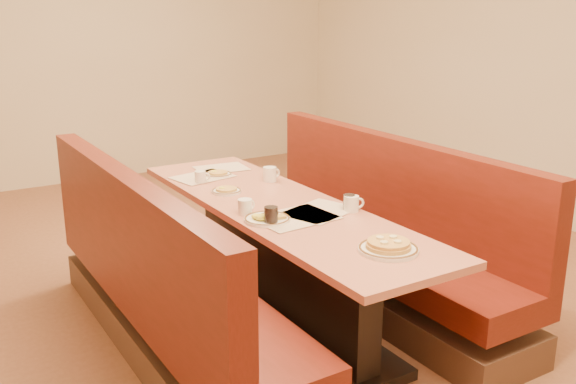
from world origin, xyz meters
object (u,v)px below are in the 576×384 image
soda_tumbler_near (271,216)px  coffee_mug_c (270,174)px  pancake_plate (388,247)px  coffee_mug_a (352,203)px  eggs_plate (267,218)px  booth_left (163,294)px  soda_tumbler_mid (349,202)px  coffee_mug_d (201,177)px  coffee_mug_b (245,206)px  booth_right (374,243)px  diner_table (279,264)px

soda_tumbler_near → coffee_mug_c: bearing=60.1°
pancake_plate → coffee_mug_a: 0.63m
eggs_plate → booth_left: bearing=156.0°
pancake_plate → soda_tumbler_mid: bearing=69.4°
coffee_mug_c → soda_tumbler_near: (-0.44, -0.77, 0.00)m
coffee_mug_d → soda_tumbler_near: bearing=-69.9°
eggs_plate → coffee_mug_b: bearing=102.9°
pancake_plate → eggs_plate: pancake_plate is taller
coffee_mug_b → soda_tumbler_mid: size_ratio=1.22×
booth_right → coffee_mug_a: bearing=-143.6°
coffee_mug_a → soda_tumbler_mid: size_ratio=1.26×
booth_right → soda_tumbler_near: bearing=-162.7°
booth_right → coffee_mug_b: bearing=-176.3°
booth_left → soda_tumbler_mid: (1.01, -0.31, 0.43)m
soda_tumbler_near → soda_tumbler_mid: 0.50m
booth_left → eggs_plate: 0.70m
booth_right → pancake_plate: bearing=-126.5°
booth_left → coffee_mug_b: booth_left is taller
coffee_mug_b → coffee_mug_d: 0.75m
diner_table → coffee_mug_c: coffee_mug_c is taller
coffee_mug_c → soda_tumbler_near: 0.89m
eggs_plate → coffee_mug_a: size_ratio=2.14×
coffee_mug_a → soda_tumbler_near: bearing=-165.4°
coffee_mug_d → soda_tumbler_near: (-0.04, -0.98, 0.01)m
eggs_plate → soda_tumbler_near: bearing=-100.2°
diner_table → coffee_mug_d: 0.82m
booth_left → soda_tumbler_near: (0.51, -0.30, 0.44)m
booth_left → coffee_mug_c: (0.95, 0.47, 0.44)m
coffee_mug_b → booth_left: bearing=157.4°
booth_right → eggs_plate: booth_right is taller
booth_left → coffee_mug_b: bearing=-7.5°
booth_left → eggs_plate: (0.52, -0.23, 0.40)m
eggs_plate → coffee_mug_c: (0.43, 0.71, 0.03)m
pancake_plate → coffee_mug_d: size_ratio=2.86×
coffee_mug_b → coffee_mug_d: size_ratio=1.13×
coffee_mug_b → soda_tumbler_near: (0.03, -0.23, 0.00)m
pancake_plate → coffee_mug_d: 1.62m
pancake_plate → coffee_mug_b: bearing=109.4°
diner_table → booth_right: booth_right is taller
booth_left → soda_tumbler_mid: 1.14m
coffee_mug_d → soda_tumbler_near: soda_tumbler_near is taller
coffee_mug_a → pancake_plate: bearing=-93.2°
pancake_plate → coffee_mug_c: coffee_mug_c is taller
eggs_plate → soda_tumbler_mid: bearing=-8.9°
booth_left → coffee_mug_b: (0.48, -0.06, 0.43)m
pancake_plate → soda_tumbler_mid: soda_tumbler_mid is taller
diner_table → coffee_mug_a: (0.28, -0.33, 0.42)m
diner_table → soda_tumbler_near: (-0.22, -0.30, 0.43)m
booth_left → coffee_mug_c: bearing=26.4°
diner_table → coffee_mug_c: size_ratio=19.93×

